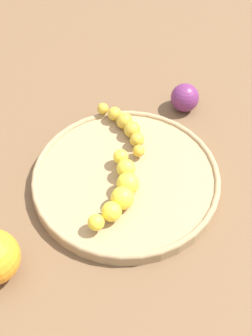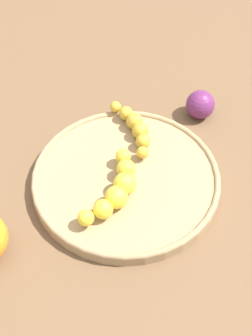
{
  "view_description": "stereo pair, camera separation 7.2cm",
  "coord_description": "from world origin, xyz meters",
  "px_view_note": "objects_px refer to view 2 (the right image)",
  "views": [
    {
      "loc": [
        0.44,
        -0.15,
        0.59
      ],
      "look_at": [
        0.0,
        0.0,
        0.04
      ],
      "focal_mm": 49.52,
      "sensor_mm": 36.0,
      "label": 1
    },
    {
      "loc": [
        0.46,
        -0.08,
        0.59
      ],
      "look_at": [
        0.0,
        0.0,
        0.04
      ],
      "focal_mm": 49.52,
      "sensor_mm": 36.0,
      "label": 2
    }
  ],
  "objects_px": {
    "banana_yellow": "(117,189)",
    "plum_purple": "(200,105)",
    "fruit_bowl": "(126,178)",
    "banana_spotted": "(135,127)"
  },
  "relations": [
    {
      "from": "fruit_bowl",
      "to": "plum_purple",
      "type": "bearing_deg",
      "value": 129.82
    },
    {
      "from": "fruit_bowl",
      "to": "banana_yellow",
      "type": "relative_size",
      "value": 2.29
    },
    {
      "from": "banana_spotted",
      "to": "plum_purple",
      "type": "distance_m",
      "value": 0.13
    },
    {
      "from": "fruit_bowl",
      "to": "banana_spotted",
      "type": "relative_size",
      "value": 2.23
    },
    {
      "from": "banana_spotted",
      "to": "plum_purple",
      "type": "bearing_deg",
      "value": 5.59
    },
    {
      "from": "banana_yellow",
      "to": "banana_spotted",
      "type": "distance_m",
      "value": 0.14
    },
    {
      "from": "banana_yellow",
      "to": "plum_purple",
      "type": "bearing_deg",
      "value": 79.07
    },
    {
      "from": "banana_yellow",
      "to": "plum_purple",
      "type": "distance_m",
      "value": 0.25
    },
    {
      "from": "fruit_bowl",
      "to": "plum_purple",
      "type": "xyz_separation_m",
      "value": [
        -0.13,
        0.16,
        0.01
      ]
    },
    {
      "from": "fruit_bowl",
      "to": "plum_purple",
      "type": "distance_m",
      "value": 0.21
    }
  ]
}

